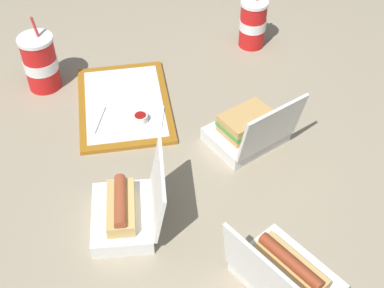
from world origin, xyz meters
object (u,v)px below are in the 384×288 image
at_px(ketchup_cup, 141,118).
at_px(clamshell_hotdog_back, 285,274).
at_px(soda_cup_front, 253,24).
at_px(soda_cup_back, 40,63).
at_px(clamshell_hotdog_corner, 126,211).
at_px(food_tray, 124,104).
at_px(clamshell_sandwich_center, 249,130).
at_px(plastic_fork, 98,120).

xyz_separation_m(ketchup_cup, clamshell_hotdog_back, (-0.57, -0.19, 0.01)).
height_order(soda_cup_front, soda_cup_back, soda_cup_back).
height_order(ketchup_cup, clamshell_hotdog_corner, clamshell_hotdog_corner).
distance_m(clamshell_hotdog_back, clamshell_hotdog_corner, 0.38).
bearing_deg(soda_cup_back, clamshell_hotdog_corner, -165.77).
distance_m(food_tray, clamshell_hotdog_back, 0.71).
bearing_deg(soda_cup_back, clamshell_sandwich_center, -127.95).
distance_m(food_tray, plastic_fork, 0.10).
distance_m(ketchup_cup, soda_cup_back, 0.36).
bearing_deg(plastic_fork, clamshell_hotdog_corner, -153.94).
xyz_separation_m(plastic_fork, soda_cup_front, (0.26, -0.55, 0.06)).
relative_size(clamshell_sandwich_center, clamshell_hotdog_corner, 1.13).
bearing_deg(clamshell_hotdog_corner, soda_cup_back, 14.23).
bearing_deg(clamshell_sandwich_center, soda_cup_front, -21.03).
bearing_deg(clamshell_hotdog_back, ketchup_cup, 18.17).
relative_size(food_tray, clamshell_hotdog_back, 1.51).
bearing_deg(soda_cup_back, food_tray, -126.29).
relative_size(clamshell_hotdog_back, clamshell_sandwich_center, 1.07).
relative_size(clamshell_sandwich_center, soda_cup_front, 1.11).
height_order(plastic_fork, clamshell_hotdog_corner, clamshell_hotdog_corner).
bearing_deg(clamshell_sandwich_center, food_tray, 50.89).
height_order(ketchup_cup, soda_cup_back, soda_cup_back).
relative_size(food_tray, plastic_fork, 3.58).
distance_m(clamshell_sandwich_center, clamshell_hotdog_corner, 0.40).
bearing_deg(clamshell_hotdog_corner, clamshell_hotdog_back, -131.29).
xyz_separation_m(clamshell_sandwich_center, soda_cup_back, (0.40, 0.51, 0.04)).
relative_size(ketchup_cup, plastic_fork, 0.36).
bearing_deg(clamshell_sandwich_center, ketchup_cup, 61.52).
xyz_separation_m(clamshell_sandwich_center, soda_cup_front, (0.44, -0.17, 0.03)).
height_order(ketchup_cup, plastic_fork, ketchup_cup).
height_order(plastic_fork, clamshell_sandwich_center, clamshell_sandwich_center).
distance_m(ketchup_cup, clamshell_sandwich_center, 0.30).
bearing_deg(plastic_fork, ketchup_cup, -84.25).
bearing_deg(food_tray, clamshell_sandwich_center, -129.11).
height_order(food_tray, ketchup_cup, ketchup_cup).
bearing_deg(soda_cup_front, ketchup_cup, 124.38).
bearing_deg(clamshell_hotdog_corner, ketchup_cup, -16.81).
bearing_deg(clamshell_sandwich_center, clamshell_hotdog_corner, 116.50).
bearing_deg(soda_cup_back, clamshell_hotdog_back, -152.41).
height_order(food_tray, clamshell_sandwich_center, clamshell_sandwich_center).
bearing_deg(clamshell_hotdog_corner, plastic_fork, 2.48).
height_order(plastic_fork, soda_cup_front, soda_cup_front).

